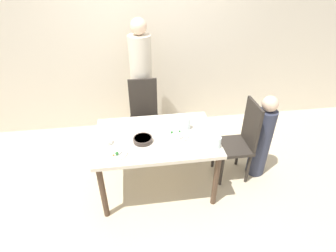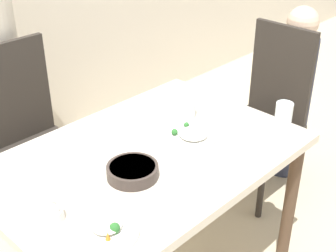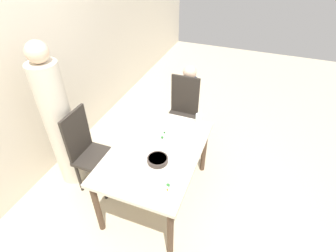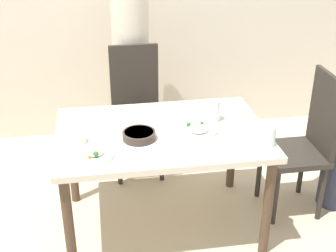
# 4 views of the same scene
# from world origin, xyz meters

# --- Properties ---
(ground_plane) EXTENTS (10.00, 10.00, 0.00)m
(ground_plane) POSITION_xyz_m (0.00, 0.00, 0.00)
(ground_plane) COLOR beige
(wall_back) EXTENTS (10.00, 0.06, 2.70)m
(wall_back) POSITION_xyz_m (0.00, 1.50, 1.35)
(wall_back) COLOR beige
(wall_back) RESTS_ON ground_plane
(dining_table) EXTENTS (1.30, 0.88, 0.72)m
(dining_table) POSITION_xyz_m (0.00, 0.00, 0.64)
(dining_table) COLOR beige
(dining_table) RESTS_ON ground_plane
(chair_adult_spot) EXTENTS (0.40, 0.40, 1.01)m
(chair_adult_spot) POSITION_xyz_m (-0.08, 0.79, 0.53)
(chair_adult_spot) COLOR #2D2823
(chair_adult_spot) RESTS_ON ground_plane
(chair_child_spot) EXTENTS (0.40, 0.40, 1.01)m
(chair_child_spot) POSITION_xyz_m (1.00, 0.05, 0.53)
(chair_child_spot) COLOR #2D2823
(chair_child_spot) RESTS_ON ground_plane
(person_adult) EXTENTS (0.30, 0.30, 1.73)m
(person_adult) POSITION_xyz_m (-0.08, 1.10, 0.82)
(person_adult) COLOR beige
(person_adult) RESTS_ON ground_plane
(person_child) EXTENTS (0.23, 0.23, 1.08)m
(person_child) POSITION_xyz_m (1.27, 0.05, 0.51)
(person_child) COLOR #33384C
(person_child) RESTS_ON ground_plane
(bowl_curry) EXTENTS (0.20, 0.20, 0.05)m
(bowl_curry) POSITION_xyz_m (-0.15, -0.08, 0.75)
(bowl_curry) COLOR #3D332D
(bowl_curry) RESTS_ON dining_table
(plate_rice_adult) EXTENTS (0.27, 0.27, 0.05)m
(plate_rice_adult) POSITION_xyz_m (0.22, -0.04, 0.74)
(plate_rice_adult) COLOR white
(plate_rice_adult) RESTS_ON dining_table
(plate_rice_child) EXTENTS (0.24, 0.24, 0.05)m
(plate_rice_child) POSITION_xyz_m (-0.43, -0.25, 0.74)
(plate_rice_child) COLOR white
(plate_rice_child) RESTS_ON dining_table
(bowl_rice_small) EXTENTS (0.11, 0.11, 0.04)m
(bowl_rice_small) POSITION_xyz_m (-0.51, -0.06, 0.75)
(bowl_rice_small) COLOR white
(bowl_rice_small) RESTS_ON dining_table
(glass_water_tall) EXTENTS (0.08, 0.08, 0.12)m
(glass_water_tall) POSITION_xyz_m (0.59, -0.28, 0.78)
(glass_water_tall) COLOR silver
(glass_water_tall) RESTS_ON dining_table
(glass_water_short) EXTENTS (0.08, 0.08, 0.14)m
(glass_water_short) POSITION_xyz_m (0.36, 0.09, 0.79)
(glass_water_short) COLOR silver
(glass_water_short) RESTS_ON dining_table
(napkin_folded) EXTENTS (0.14, 0.14, 0.01)m
(napkin_folded) POSITION_xyz_m (0.09, 0.34, 0.73)
(napkin_folded) COLOR white
(napkin_folded) RESTS_ON dining_table
(fork_steel) EXTENTS (0.18, 0.02, 0.01)m
(fork_steel) POSITION_xyz_m (-0.30, 0.24, 0.73)
(fork_steel) COLOR silver
(fork_steel) RESTS_ON dining_table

